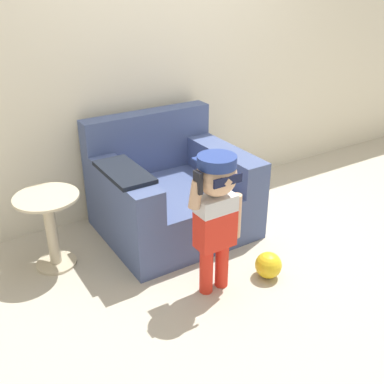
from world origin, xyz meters
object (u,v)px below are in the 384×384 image
at_px(person_child, 216,204).
at_px(toy_ball, 269,265).
at_px(side_table, 50,224).
at_px(armchair, 170,194).

xyz_separation_m(person_child, toy_ball, (0.39, -0.09, -0.53)).
relative_size(person_child, toy_ball, 5.14).
relative_size(person_child, side_table, 1.72).
bearing_deg(side_table, toy_ball, -37.65).
distance_m(person_child, side_table, 1.18).
xyz_separation_m(armchair, toy_ball, (0.24, -0.92, -0.22)).
height_order(armchair, toy_ball, armchair).
bearing_deg(person_child, armchair, 79.80).
xyz_separation_m(side_table, toy_ball, (1.19, -0.91, -0.24)).
relative_size(side_table, toy_ball, 2.99).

